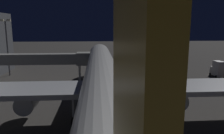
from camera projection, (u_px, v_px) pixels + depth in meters
name	position (u px, v px, depth m)	size (l,w,h in m)	color
ground_plane	(102.00, 97.00, 42.48)	(320.00, 320.00, 0.00)	#383533
airliner_at_gate	(103.00, 81.00, 32.13)	(54.16, 67.49, 20.29)	silver
jet_bridge	(45.00, 59.00, 52.50)	(25.42, 3.40, 7.42)	#9E9E99
apron_floodlight_mast	(7.00, 43.00, 59.90)	(2.90, 0.50, 15.61)	#59595E
catering_truck	(218.00, 69.00, 59.53)	(2.36, 4.47, 4.39)	silver
belt_loader	(126.00, 68.00, 68.11)	(1.96, 8.92, 3.45)	maroon
baggage_container_near_belt	(165.00, 70.00, 64.57)	(1.57, 1.66, 1.64)	#B7BABF
ground_crew_near_nose_gear	(112.00, 68.00, 66.67)	(0.40, 0.40, 1.80)	black
ground_crew_by_belt_loader	(138.00, 69.00, 65.16)	(0.40, 0.40, 1.82)	black
traffic_cone_nose_port	(107.00, 71.00, 65.58)	(0.36, 0.36, 0.55)	orange
traffic_cone_nose_starboard	(92.00, 72.00, 65.27)	(0.36, 0.36, 0.55)	orange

